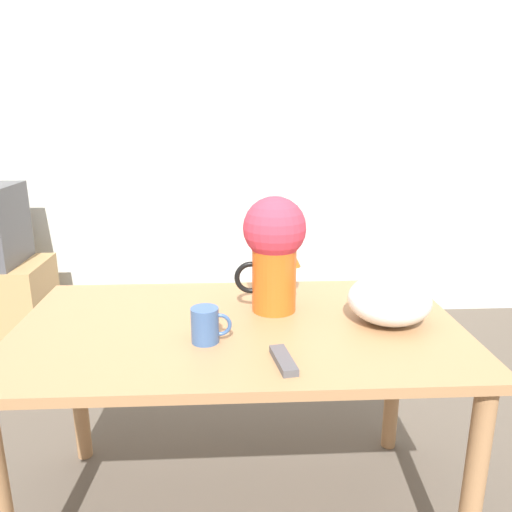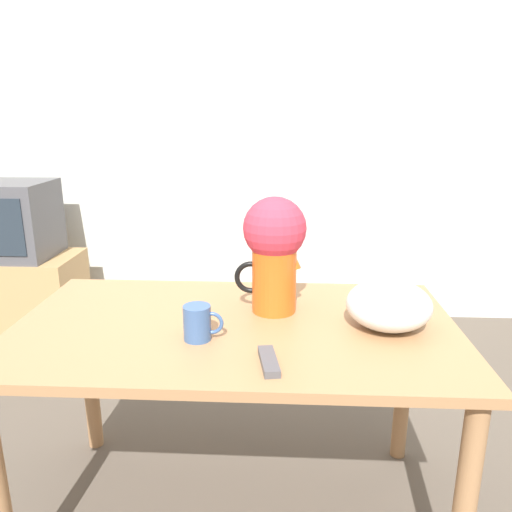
{
  "view_description": "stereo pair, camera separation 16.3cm",
  "coord_description": "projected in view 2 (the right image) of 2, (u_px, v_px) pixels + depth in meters",
  "views": [
    {
      "loc": [
        -0.12,
        -1.23,
        1.37
      ],
      "look_at": [
        -0.04,
        0.34,
        0.92
      ],
      "focal_mm": 35.0,
      "sensor_mm": 36.0,
      "label": 1
    },
    {
      "loc": [
        0.04,
        -1.23,
        1.37
      ],
      "look_at": [
        -0.04,
        0.34,
        0.92
      ],
      "focal_mm": 35.0,
      "sensor_mm": 36.0,
      "label": 2
    }
  ],
  "objects": [
    {
      "name": "coffee_mug",
      "position": [
        198.0,
        323.0,
        1.46
      ],
      "size": [
        0.12,
        0.08,
        0.1
      ],
      "color": "#385689",
      "rests_on": "table"
    },
    {
      "name": "remote_control",
      "position": [
        269.0,
        361.0,
        1.32
      ],
      "size": [
        0.07,
        0.16,
        0.02
      ],
      "color": "#4C4C51",
      "rests_on": "table"
    },
    {
      "name": "tv_stand",
      "position": [
        22.0,
        296.0,
        3.15
      ],
      "size": [
        0.71,
        0.45,
        0.52
      ],
      "color": "tan",
      "rests_on": "ground_plane"
    },
    {
      "name": "wall_back",
      "position": [
        277.0,
        124.0,
        3.21
      ],
      "size": [
        8.0,
        0.05,
        2.6
      ],
      "color": "silver",
      "rests_on": "ground_plane"
    },
    {
      "name": "table",
      "position": [
        236.0,
        351.0,
        1.61
      ],
      "size": [
        1.4,
        0.8,
        0.73
      ],
      "color": "#A3754C",
      "rests_on": "ground_plane"
    },
    {
      "name": "flower_vase",
      "position": [
        274.0,
        246.0,
        1.62
      ],
      "size": [
        0.24,
        0.21,
        0.39
      ],
      "color": "#E05619",
      "rests_on": "table"
    },
    {
      "name": "tv_set",
      "position": [
        12.0,
        220.0,
        3.01
      ],
      "size": [
        0.47,
        0.43,
        0.46
      ],
      "color": "#4C4C51",
      "rests_on": "tv_stand"
    },
    {
      "name": "white_bowl",
      "position": [
        389.0,
        305.0,
        1.53
      ],
      "size": [
        0.26,
        0.26,
        0.15
      ],
      "color": "silver",
      "rests_on": "table"
    }
  ]
}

